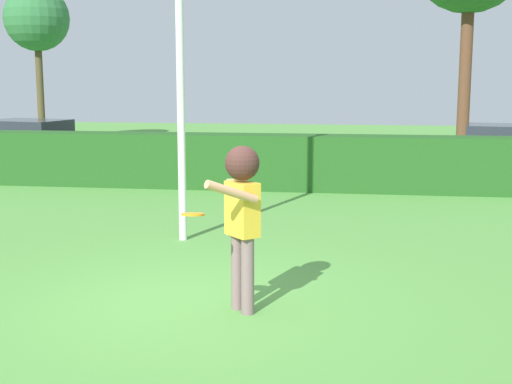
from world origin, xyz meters
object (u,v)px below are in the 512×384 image
lamppost (180,28)px  parked_car_silver (510,146)px  parked_car_black (28,139)px  frisbee (193,214)px  person (242,205)px  oak_tree (37,20)px

lamppost → parked_car_silver: 11.39m
parked_car_black → parked_car_silver: size_ratio=1.01×
parked_car_black → parked_car_silver: (13.60, -0.21, 0.00)m
frisbee → parked_car_black: (-8.03, 12.86, -0.47)m
person → frisbee: bearing=-128.1°
person → frisbee: size_ratio=7.68×
parked_car_black → frisbee: bearing=-58.0°
parked_car_black → parked_car_silver: 13.60m
frisbee → oak_tree: oak_tree is taller
oak_tree → parked_car_black: bearing=-68.6°
frisbee → parked_car_silver: size_ratio=0.05×
parked_car_silver → person: bearing=-113.0°
lamppost → parked_car_black: 11.76m
lamppost → oak_tree: bearing=121.8°
frisbee → parked_car_black: bearing=122.0°
person → parked_car_black: (-8.44, 12.34, -0.49)m
frisbee → oak_tree: (-10.32, 18.68, 3.42)m
person → frisbee: 0.66m
lamppost → oak_tree: 17.63m
person → parked_car_silver: size_ratio=0.41×
lamppost → parked_car_black: bearing=127.4°
oak_tree → parked_car_silver: bearing=-20.8°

